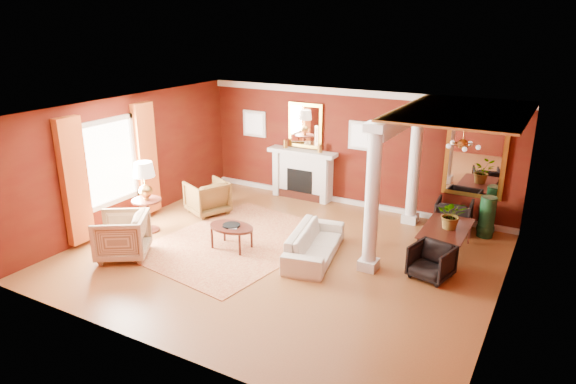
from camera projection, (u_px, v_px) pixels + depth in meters
The scene contains 27 objects.
ground at pixel (282, 256), 10.23m from camera, with size 8.00×8.00×0.00m, color brown.
room_shell at pixel (282, 158), 9.59m from camera, with size 8.04×7.04×2.92m.
fireplace at pixel (302, 174), 13.37m from camera, with size 1.85×0.42×1.29m.
overmantel_mirror at pixel (305, 126), 13.08m from camera, with size 0.95×0.07×1.15m.
flank_window_left at pixel (255, 124), 13.84m from camera, with size 0.70×0.07×0.70m.
flank_window_right at pixel (362, 136), 12.40m from camera, with size 0.70×0.07×0.70m.
left_window at pixel (112, 168), 11.08m from camera, with size 0.21×2.55×2.60m.
column_front at pixel (372, 198), 9.24m from camera, with size 0.36×0.36×2.80m.
column_back at pixel (415, 163), 11.47m from camera, with size 0.36×0.36×2.80m.
header_beam at pixel (404, 118), 10.18m from camera, with size 0.30×3.20×0.32m, color silver.
amber_ceiling at pixel (463, 111), 9.44m from camera, with size 2.30×3.40×0.04m, color #C6833A.
dining_mirror at pixel (475, 160), 11.25m from camera, with size 1.30×0.07×1.70m.
chandelier at pixel (463, 144), 9.66m from camera, with size 0.60×0.62×0.75m.
crown_trim at pixel (354, 93), 12.19m from camera, with size 8.00×0.08×0.16m, color silver.
base_trim at pixel (350, 202), 13.07m from camera, with size 8.00×0.08×0.12m, color silver.
rug at pixel (237, 242), 10.86m from camera, with size 2.89×3.86×0.02m, color maroon.
sofa at pixel (315, 239), 10.06m from camera, with size 2.02×0.59×0.79m, color beige.
armchair_leopard at pixel (207, 196), 12.34m from camera, with size 0.87×0.82×0.90m, color black.
armchair_stripe at pixel (122, 234), 10.05m from camera, with size 0.95×0.89×0.98m, color tan.
coffee_table at pixel (231, 228), 10.43m from camera, with size 0.98×0.98×0.49m.
coffee_book at pixel (230, 222), 10.32m from camera, with size 0.17×0.02×0.23m, color black.
side_table at pixel (145, 185), 11.11m from camera, with size 0.63×0.63×1.59m.
dining_table at pixel (447, 233), 10.23m from camera, with size 1.54×0.54×0.86m, color black.
dining_chair_near at pixel (431, 260), 9.27m from camera, with size 0.68×0.64×0.70m, color black.
dining_chair_far at pixel (454, 214), 11.36m from camera, with size 0.76×0.71×0.78m, color black.
green_urn at pixel (486, 221), 11.05m from camera, with size 0.38×0.38×0.91m.
potted_plant at pixel (453, 203), 9.99m from camera, with size 0.54×0.60×0.47m, color #26591E.
Camera 1 is at (4.63, -8.04, 4.50)m, focal length 32.00 mm.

